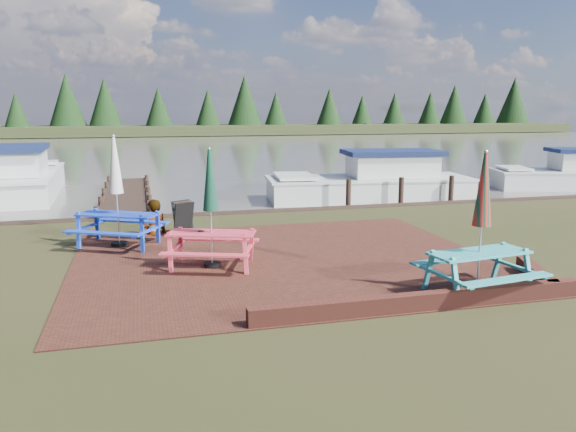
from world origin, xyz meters
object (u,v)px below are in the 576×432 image
(picnic_table_red, at_px, (211,227))
(boat_far, at_px, (570,176))
(chalkboard, at_px, (183,218))
(picnic_table_teal, at_px, (480,245))
(jetty, at_px, (127,194))
(boat_jetty, at_px, (21,180))
(boat_near, at_px, (373,184))
(picnic_table_blue, at_px, (117,208))
(person, at_px, (153,200))

(picnic_table_red, relative_size, boat_far, 0.38)
(picnic_table_red, xyz_separation_m, chalkboard, (-0.34, 3.26, -0.41))
(picnic_table_teal, distance_m, jetty, 14.79)
(chalkboard, distance_m, boat_far, 18.24)
(picnic_table_teal, height_order, boat_jetty, picnic_table_teal)
(jetty, height_order, boat_near, boat_near)
(picnic_table_red, relative_size, picnic_table_blue, 0.94)
(picnic_table_teal, xyz_separation_m, picnic_table_blue, (-6.38, 5.37, 0.04))
(picnic_table_blue, distance_m, boat_near, 11.05)
(picnic_table_blue, xyz_separation_m, chalkboard, (1.61, 0.82, -0.47))
(picnic_table_teal, height_order, picnic_table_blue, picnic_table_blue)
(picnic_table_blue, bearing_deg, picnic_table_red, -23.47)
(chalkboard, height_order, boat_near, boat_near)
(picnic_table_teal, distance_m, boat_jetty, 19.03)
(jetty, bearing_deg, picnic_table_teal, -64.57)
(picnic_table_teal, xyz_separation_m, boat_far, (12.50, 12.06, -0.51))
(picnic_table_blue, distance_m, jetty, 8.01)
(boat_jetty, height_order, person, boat_jetty)
(boat_jetty, bearing_deg, boat_far, -12.24)
(chalkboard, xyz_separation_m, jetty, (-1.57, 7.15, -0.35))
(picnic_table_red, height_order, picnic_table_blue, picnic_table_blue)
(jetty, xyz_separation_m, boat_near, (9.21, -1.94, 0.32))
(chalkboard, distance_m, boat_near, 9.25)
(boat_jetty, distance_m, boat_near, 14.05)
(jetty, bearing_deg, boat_jetty, 148.05)
(jetty, xyz_separation_m, person, (0.82, -6.89, 0.82))
(picnic_table_red, xyz_separation_m, boat_jetty, (-6.01, 12.97, -0.39))
(jetty, distance_m, boat_far, 18.89)
(jetty, bearing_deg, boat_near, -11.88)
(boat_near, xyz_separation_m, person, (-8.39, -4.96, 0.51))
(picnic_table_teal, height_order, boat_near, picnic_table_teal)
(jetty, height_order, boat_jetty, boat_jetty)
(picnic_table_red, xyz_separation_m, boat_far, (16.93, 9.14, -0.49))
(picnic_table_blue, bearing_deg, boat_jetty, 139.07)
(picnic_table_blue, distance_m, boat_jetty, 11.30)
(picnic_table_red, height_order, chalkboard, picnic_table_red)
(picnic_table_teal, relative_size, boat_jetty, 0.32)
(picnic_table_teal, xyz_separation_m, jetty, (-6.34, 13.34, -0.78))
(picnic_table_blue, xyz_separation_m, person, (0.86, 1.08, 0.00))
(picnic_table_blue, height_order, boat_jetty, picnic_table_blue)
(chalkboard, bearing_deg, picnic_table_red, -112.67)
(boat_far, bearing_deg, person, 123.34)
(picnic_table_teal, bearing_deg, boat_jetty, 116.02)
(boat_near, bearing_deg, picnic_table_teal, 172.53)
(picnic_table_teal, relative_size, jetty, 0.28)
(jetty, bearing_deg, boat_far, -3.88)
(chalkboard, height_order, person, person)
(picnic_table_blue, bearing_deg, chalkboard, 55.00)
(picnic_table_blue, relative_size, chalkboard, 2.96)
(picnic_table_red, bearing_deg, boat_near, 69.31)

